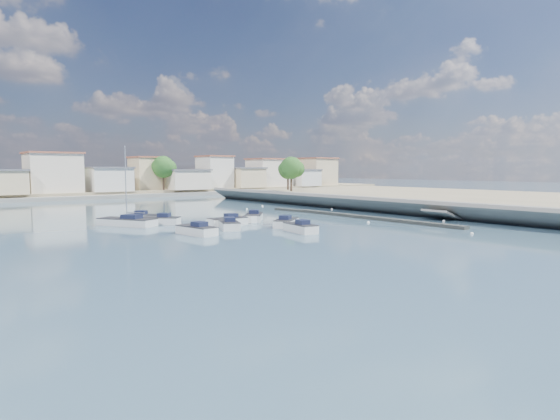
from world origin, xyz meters
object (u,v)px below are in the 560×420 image
motorboat_a (299,228)px  motorboat_f (158,221)px  motorboat_g (146,218)px  sailboat (125,222)px  motorboat_d (254,218)px  motorboat_e (195,230)px  motorboat_c (226,222)px  motorboat_b (229,225)px  motorboat_h (287,223)px

motorboat_a → motorboat_f: (-8.43, 14.77, -0.00)m
motorboat_g → sailboat: bearing=-141.5°
motorboat_d → motorboat_e: 12.65m
motorboat_a → motorboat_c: same height
motorboat_a → motorboat_f: same height
motorboat_a → motorboat_d: size_ratio=1.02×
motorboat_e → motorboat_f: bearing=86.5°
motorboat_c → motorboat_e: bearing=-143.9°
motorboat_a → motorboat_c: 9.73m
motorboat_g → motorboat_e: bearing=-93.0°
motorboat_a → motorboat_b: bearing=122.9°
motorboat_c → motorboat_g: 10.88m
motorboat_e → motorboat_f: size_ratio=1.17×
motorboat_g → sailboat: size_ratio=0.49×
motorboat_a → motorboat_d: bearing=79.5°
motorboat_b → motorboat_d: same height
motorboat_d → motorboat_e: bearing=-151.1°
motorboat_h → motorboat_d: bearing=89.0°
motorboat_a → motorboat_b: size_ratio=0.99×
motorboat_c → motorboat_f: bearing=135.6°
motorboat_d → motorboat_h: size_ratio=1.01×
motorboat_f → motorboat_h: 14.68m
motorboat_a → motorboat_e: (-9.05, 4.77, -0.00)m
motorboat_e → motorboat_a: bearing=-27.8°
motorboat_b → motorboat_e: bearing=-160.2°
motorboat_b → motorboat_h: 6.50m
motorboat_f → motorboat_g: (0.13, 3.94, 0.00)m
motorboat_b → motorboat_c: bearing=63.8°
motorboat_e → motorboat_d: bearing=28.9°
motorboat_c → motorboat_f: (-5.59, 5.47, -0.00)m
motorboat_c → motorboat_g: size_ratio=1.13×
motorboat_e → motorboat_f: 10.02m
motorboat_e → motorboat_h: (10.96, -0.42, 0.00)m
motorboat_b → motorboat_e: (-4.83, -1.74, 0.00)m
motorboat_g → motorboat_h: 17.62m
motorboat_d → sailboat: size_ratio=0.52×
motorboat_g → motorboat_f: bearing=-91.9°
motorboat_b → motorboat_g: 12.87m
motorboat_f → sailboat: bearing=163.1°
motorboat_d → motorboat_g: size_ratio=1.06×
motorboat_a → motorboat_h: size_ratio=1.03×
motorboat_e → motorboat_f: same height
motorboat_f → motorboat_h: size_ratio=0.94×
motorboat_d → sailboat: sailboat is taller
motorboat_e → motorboat_c: bearing=36.1°
motorboat_b → motorboat_f: (-4.22, 8.26, 0.00)m
motorboat_a → motorboat_c: bearing=107.0°
motorboat_c → motorboat_f: same height
motorboat_c → motorboat_e: same height
motorboat_g → motorboat_h: size_ratio=0.95×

